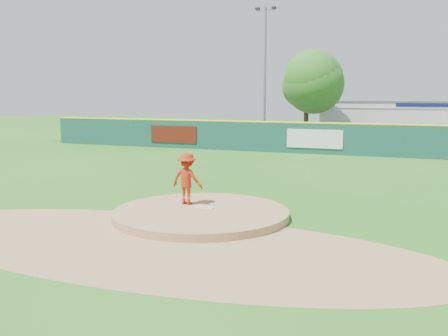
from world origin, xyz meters
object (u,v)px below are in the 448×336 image
at_px(deciduous_tree, 307,85).
at_px(pitcher, 187,179).
at_px(van, 414,140).
at_px(pool_building_grp, 415,120).
at_px(light_pole_left, 265,68).
at_px(playground_slide, 155,132).

bearing_deg(deciduous_tree, pitcher, -87.08).
relative_size(pitcher, van, 0.30).
height_order(van, deciduous_tree, deciduous_tree).
distance_m(pool_building_grp, deciduous_tree, 11.01).
bearing_deg(pitcher, light_pole_left, -72.44).
bearing_deg(light_pole_left, deciduous_tree, -26.57).
relative_size(pool_building_grp, deciduous_tree, 2.07).
bearing_deg(deciduous_tree, pool_building_grp, 41.16).
xyz_separation_m(playground_slide, deciduous_tree, (12.44, 1.90, 3.85)).
bearing_deg(deciduous_tree, light_pole_left, 153.43).
bearing_deg(pool_building_grp, light_pole_left, -157.40).
distance_m(pitcher, playground_slide, 26.33).
distance_m(van, playground_slide, 20.49).
xyz_separation_m(pitcher, deciduous_tree, (-1.24, 24.39, 3.46)).
height_order(van, playground_slide, van).
bearing_deg(playground_slide, deciduous_tree, 8.70).
bearing_deg(pool_building_grp, pitcher, -102.15).
bearing_deg(playground_slide, light_pole_left, 24.81).
xyz_separation_m(pool_building_grp, light_pole_left, (-12.00, -4.99, 4.39)).
xyz_separation_m(pitcher, light_pole_left, (-5.24, 26.39, 4.96)).
xyz_separation_m(playground_slide, light_pole_left, (8.44, 3.90, 5.35)).
bearing_deg(pitcher, playground_slide, -52.35).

